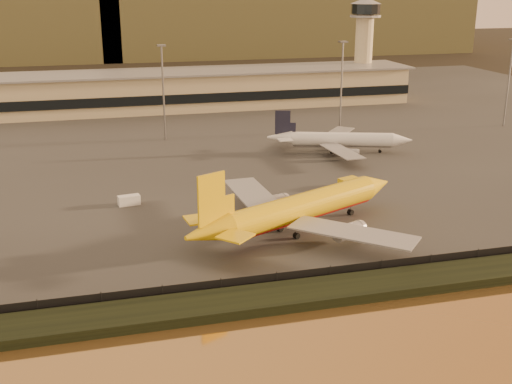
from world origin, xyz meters
TOP-DOWN VIEW (x-y plane):
  - ground at (0.00, 0.00)m, footprint 900.00×900.00m
  - embankment at (0.00, -17.00)m, footprint 320.00×7.00m
  - tarmac at (0.00, 95.00)m, footprint 320.00×220.00m
  - perimeter_fence at (0.00, -13.00)m, footprint 300.00×0.05m
  - terminal_building at (-14.52, 125.55)m, footprint 202.00×25.00m
  - control_tower at (70.00, 131.00)m, footprint 11.20×11.20m
  - apron_light_masts at (15.00, 75.00)m, footprint 152.20×12.20m
  - dhl_cargo_jet at (3.76, 6.43)m, footprint 43.94×41.64m
  - white_narrowbody_jet at (30.81, 55.50)m, footprint 35.54×33.77m
  - gse_vehicle_yellow at (21.85, 28.12)m, footprint 4.63×3.24m
  - gse_vehicle_white at (-23.50, 28.05)m, footprint 4.37×2.48m

SIDE VIEW (x-z plane):
  - ground at x=0.00m, z-range 0.00..0.00m
  - tarmac at x=0.00m, z-range 0.00..0.20m
  - embankment at x=0.00m, z-range 0.00..1.40m
  - gse_vehicle_white at x=-23.50m, z-range 0.20..2.06m
  - gse_vehicle_yellow at x=21.85m, z-range 0.20..2.10m
  - perimeter_fence at x=0.00m, z-range 0.20..2.40m
  - white_narrowbody_jet at x=30.81m, z-range -1.91..8.56m
  - dhl_cargo_jet at x=3.76m, z-range -2.60..11.28m
  - terminal_building at x=-14.52m, z-range -0.05..12.55m
  - apron_light_masts at x=15.00m, z-range 3.00..28.40m
  - control_tower at x=70.00m, z-range 3.91..39.41m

